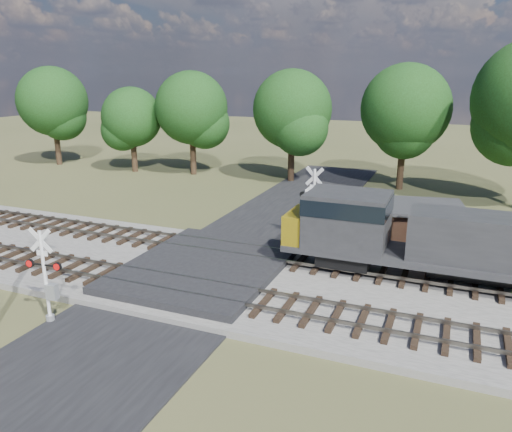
% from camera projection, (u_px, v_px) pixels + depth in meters
% --- Properties ---
extents(ground, '(160.00, 160.00, 0.00)m').
position_uv_depth(ground, '(201.00, 278.00, 23.64)').
color(ground, '#3F4525').
rests_on(ground, ground).
extents(ballast_bed, '(140.00, 10.00, 0.30)m').
position_uv_depth(ballast_bed, '(422.00, 307.00, 20.41)').
color(ballast_bed, gray).
rests_on(ballast_bed, ground).
extents(road, '(7.00, 60.00, 0.08)m').
position_uv_depth(road, '(201.00, 278.00, 23.63)').
color(road, black).
rests_on(road, ground).
extents(crossing_panel, '(7.00, 9.00, 0.62)m').
position_uv_depth(crossing_panel, '(205.00, 269.00, 23.99)').
color(crossing_panel, '#262628').
rests_on(crossing_panel, ground).
extents(track_near, '(140.00, 2.60, 0.33)m').
position_uv_depth(track_near, '(244.00, 299.00, 20.61)').
color(track_near, black).
rests_on(track_near, ballast_bed).
extents(track_far, '(140.00, 2.60, 0.33)m').
position_uv_depth(track_far, '(284.00, 258.00, 25.05)').
color(track_far, black).
rests_on(track_far, ballast_bed).
extents(crossing_signal_near, '(1.56, 0.36, 3.87)m').
position_uv_depth(crossing_signal_near, '(48.00, 284.00, 19.09)').
color(crossing_signal_near, silver).
rests_on(crossing_signal_near, ground).
extents(crossing_signal_far, '(1.76, 0.44, 4.38)m').
position_uv_depth(crossing_signal_far, '(312.00, 211.00, 28.23)').
color(crossing_signal_far, silver).
rests_on(crossing_signal_far, ground).
extents(equipment_shed, '(4.57, 4.57, 2.67)m').
position_uv_depth(equipment_shed, '(424.00, 229.00, 26.51)').
color(equipment_shed, '#4B2C20').
rests_on(equipment_shed, ground).
extents(treeline, '(77.12, 10.81, 11.78)m').
position_uv_depth(treeline, '(438.00, 111.00, 37.47)').
color(treeline, black).
rests_on(treeline, ground).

